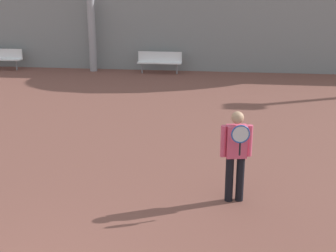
{
  "coord_description": "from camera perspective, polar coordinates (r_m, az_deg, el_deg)",
  "views": [
    {
      "loc": [
        2.37,
        -3.84,
        3.77
      ],
      "look_at": [
        1.31,
        4.88,
        0.94
      ],
      "focal_mm": 50.0,
      "sensor_mm": 36.0,
      "label": 1
    }
  ],
  "objects": [
    {
      "name": "tennis_player",
      "position": [
        8.04,
        8.3,
        -3.12
      ],
      "size": [
        0.54,
        0.45,
        1.63
      ],
      "rotation": [
        0.0,
        0.0,
        0.19
      ],
      "color": "black",
      "rests_on": "ground_plane"
    },
    {
      "name": "back_fence",
      "position": [
        19.39,
        -0.14,
        11.87
      ],
      "size": [
        30.15,
        0.06,
        3.48
      ],
      "color": "gray",
      "rests_on": "ground_plane"
    },
    {
      "name": "bench_courtside_far",
      "position": [
        18.97,
        -1.02,
        8.03
      ],
      "size": [
        1.77,
        0.4,
        0.85
      ],
      "color": "white",
      "rests_on": "ground_plane"
    }
  ]
}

